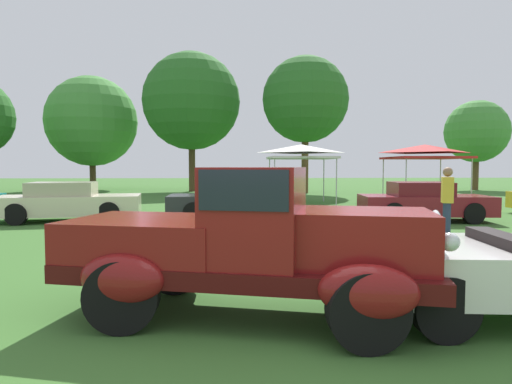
{
  "coord_description": "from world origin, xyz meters",
  "views": [
    {
      "loc": [
        -0.38,
        -4.49,
        1.71
      ],
      "look_at": [
        0.0,
        3.12,
        1.27
      ],
      "focal_mm": 30.86,
      "sensor_mm": 36.0,
      "label": 1
    }
  ],
  "objects_px": {
    "show_car_cream": "(68,202)",
    "show_car_burgundy": "(424,202)",
    "spectator_near_truck": "(447,200)",
    "canopy_tent_center_field": "(425,151)",
    "canopy_tent_left_field": "(301,151)",
    "feature_pickup_truck": "(250,242)",
    "show_car_charcoal": "(234,201)"
  },
  "relations": [
    {
      "from": "feature_pickup_truck",
      "to": "canopy_tent_left_field",
      "type": "bearing_deg",
      "value": 79.18
    },
    {
      "from": "spectator_near_truck",
      "to": "feature_pickup_truck",
      "type": "bearing_deg",
      "value": -133.19
    },
    {
      "from": "show_car_charcoal",
      "to": "feature_pickup_truck",
      "type": "bearing_deg",
      "value": -88.78
    },
    {
      "from": "spectator_near_truck",
      "to": "canopy_tent_center_field",
      "type": "bearing_deg",
      "value": 68.93
    },
    {
      "from": "show_car_burgundy",
      "to": "canopy_tent_center_field",
      "type": "relative_size",
      "value": 1.26
    },
    {
      "from": "show_car_cream",
      "to": "show_car_burgundy",
      "type": "relative_size",
      "value": 1.12
    },
    {
      "from": "show_car_burgundy",
      "to": "canopy_tent_left_field",
      "type": "height_order",
      "value": "canopy_tent_left_field"
    },
    {
      "from": "show_car_cream",
      "to": "spectator_near_truck",
      "type": "relative_size",
      "value": 2.67
    },
    {
      "from": "show_car_charcoal",
      "to": "canopy_tent_left_field",
      "type": "bearing_deg",
      "value": 62.77
    },
    {
      "from": "show_car_charcoal",
      "to": "spectator_near_truck",
      "type": "xyz_separation_m",
      "value": [
        5.01,
        -3.98,
        0.31
      ]
    },
    {
      "from": "show_car_cream",
      "to": "canopy_tent_center_field",
      "type": "height_order",
      "value": "canopy_tent_center_field"
    },
    {
      "from": "feature_pickup_truck",
      "to": "show_car_cream",
      "type": "height_order",
      "value": "feature_pickup_truck"
    },
    {
      "from": "canopy_tent_left_field",
      "to": "show_car_cream",
      "type": "bearing_deg",
      "value": -143.74
    },
    {
      "from": "canopy_tent_center_field",
      "to": "spectator_near_truck",
      "type": "bearing_deg",
      "value": -111.07
    },
    {
      "from": "feature_pickup_truck",
      "to": "spectator_near_truck",
      "type": "xyz_separation_m",
      "value": [
        4.81,
        5.13,
        0.05
      ]
    },
    {
      "from": "show_car_burgundy",
      "to": "spectator_near_truck",
      "type": "bearing_deg",
      "value": -105.52
    },
    {
      "from": "feature_pickup_truck",
      "to": "show_car_cream",
      "type": "relative_size",
      "value": 0.96
    },
    {
      "from": "feature_pickup_truck",
      "to": "spectator_near_truck",
      "type": "relative_size",
      "value": 2.57
    },
    {
      "from": "show_car_burgundy",
      "to": "canopy_tent_left_field",
      "type": "xyz_separation_m",
      "value": [
        -2.87,
        6.57,
        1.82
      ]
    },
    {
      "from": "feature_pickup_truck",
      "to": "show_car_charcoal",
      "type": "bearing_deg",
      "value": 91.22
    },
    {
      "from": "show_car_charcoal",
      "to": "canopy_tent_left_field",
      "type": "relative_size",
      "value": 1.42
    },
    {
      "from": "canopy_tent_left_field",
      "to": "spectator_near_truck",
      "type": "bearing_deg",
      "value": -79.03
    },
    {
      "from": "show_car_cream",
      "to": "spectator_near_truck",
      "type": "bearing_deg",
      "value": -20.97
    },
    {
      "from": "spectator_near_truck",
      "to": "canopy_tent_center_field",
      "type": "relative_size",
      "value": 0.53
    },
    {
      "from": "feature_pickup_truck",
      "to": "show_car_charcoal",
      "type": "distance_m",
      "value": 9.11
    },
    {
      "from": "canopy_tent_center_field",
      "to": "show_car_cream",
      "type": "bearing_deg",
      "value": -157.44
    },
    {
      "from": "feature_pickup_truck",
      "to": "show_car_charcoal",
      "type": "height_order",
      "value": "feature_pickup_truck"
    },
    {
      "from": "canopy_tent_left_field",
      "to": "show_car_charcoal",
      "type": "bearing_deg",
      "value": -117.23
    },
    {
      "from": "show_car_cream",
      "to": "canopy_tent_left_field",
      "type": "height_order",
      "value": "canopy_tent_left_field"
    },
    {
      "from": "feature_pickup_truck",
      "to": "canopy_tent_center_field",
      "type": "height_order",
      "value": "canopy_tent_center_field"
    },
    {
      "from": "show_car_charcoal",
      "to": "canopy_tent_center_field",
      "type": "xyz_separation_m",
      "value": [
        8.74,
        5.71,
        1.82
      ]
    },
    {
      "from": "feature_pickup_truck",
      "to": "show_car_charcoal",
      "type": "xyz_separation_m",
      "value": [
        -0.19,
        9.11,
        -0.26
      ]
    }
  ]
}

